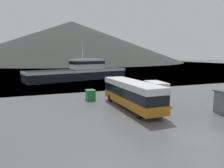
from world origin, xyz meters
name	(u,v)px	position (x,y,z in m)	size (l,w,h in m)	color
ground_plane	(211,140)	(0.00, 0.00, 0.00)	(400.00, 400.00, 0.00)	#515456
water_surface	(53,63)	(0.00, 141.45, 0.00)	(240.00, 240.00, 0.00)	#475B6B
hill_backdrop	(72,42)	(21.39, 181.00, 18.54)	(199.74, 199.74, 37.08)	#2D332D
tour_bus	(131,93)	(-1.40, 10.00, 1.74)	(2.70, 10.91, 3.07)	#B26614
delivery_van	(154,91)	(2.85, 11.87, 1.38)	(2.60, 5.54, 2.64)	silver
fishing_boat	(80,72)	(-1.30, 38.90, 1.92)	(26.08, 11.96, 9.99)	black
storage_bin	(90,95)	(-4.72, 15.70, 0.69)	(1.18, 1.48, 1.36)	#287F3D
mooring_bollard	(154,87)	(7.74, 19.46, 0.49)	(0.35, 0.35, 0.90)	#4C4C51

